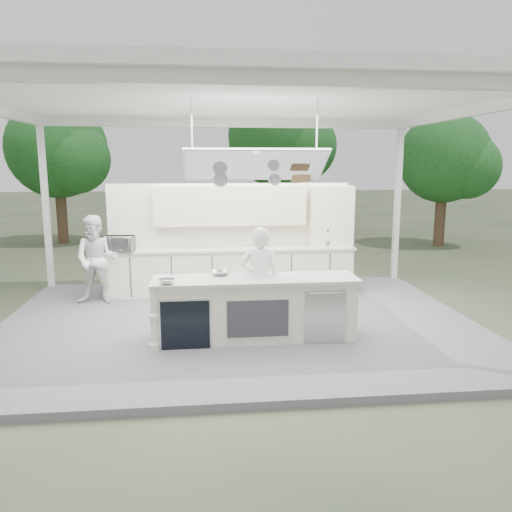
{
  "coord_description": "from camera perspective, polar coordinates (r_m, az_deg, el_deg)",
  "views": [
    {
      "loc": [
        -0.58,
        -8.19,
        2.76
      ],
      "look_at": [
        0.35,
        0.4,
        1.16
      ],
      "focal_mm": 35.0,
      "sensor_mm": 36.0,
      "label": 1
    }
  ],
  "objects": [
    {
      "name": "back_wall_unit",
      "position": [
        10.42,
        -0.51,
        3.93
      ],
      "size": [
        5.05,
        0.48,
        2.25
      ],
      "color": "white",
      "rests_on": "stage_deck"
    },
    {
      "name": "tent",
      "position": [
        8.25,
        -2.2,
        17.08
      ],
      "size": [
        8.2,
        6.2,
        3.86
      ],
      "color": "white",
      "rests_on": "ground"
    },
    {
      "name": "bowl_large",
      "position": [
        7.72,
        -4.09,
        -1.93
      ],
      "size": [
        0.36,
        0.36,
        0.07
      ],
      "primitive_type": "imported",
      "rotation": [
        0.0,
        0.0,
        0.33
      ],
      "color": "silver",
      "rests_on": "demo_island"
    },
    {
      "name": "head_chef",
      "position": [
        7.78,
        0.46,
        -2.85
      ],
      "size": [
        0.68,
        0.5,
        1.7
      ],
      "primitive_type": "imported",
      "rotation": [
        0.0,
        0.0,
        2.98
      ],
      "color": "white",
      "rests_on": "stage_deck"
    },
    {
      "name": "tree_cluster",
      "position": [
        17.97,
        -4.97,
        12.1
      ],
      "size": [
        19.55,
        9.4,
        5.85
      ],
      "color": "#513A28",
      "rests_on": "ground"
    },
    {
      "name": "demo_island",
      "position": [
        7.63,
        -0.23,
        -6.01
      ],
      "size": [
        3.1,
        0.79,
        0.95
      ],
      "color": "white",
      "rests_on": "stage_deck"
    },
    {
      "name": "sous_chef",
      "position": [
        9.96,
        -17.76,
        -0.4
      ],
      "size": [
        0.9,
        0.74,
        1.7
      ],
      "primitive_type": "imported",
      "rotation": [
        0.0,
        0.0,
        -0.12
      ],
      "color": "white",
      "rests_on": "stage_deck"
    },
    {
      "name": "back_counter",
      "position": [
        10.33,
        -2.84,
        -1.63
      ],
      "size": [
        5.08,
        0.72,
        0.95
      ],
      "color": "white",
      "rests_on": "stage_deck"
    },
    {
      "name": "bowl_small",
      "position": [
        7.25,
        -10.15,
        -2.88
      ],
      "size": [
        0.3,
        0.3,
        0.07
      ],
      "primitive_type": "imported",
      "rotation": [
        0.0,
        0.0,
        0.37
      ],
      "color": "#B4B6BB",
      "rests_on": "demo_island"
    },
    {
      "name": "stage_deck",
      "position": [
        8.64,
        -2.05,
        -7.75
      ],
      "size": [
        8.0,
        6.0,
        0.12
      ],
      "primitive_type": "cube",
      "color": "slate",
      "rests_on": "ground"
    },
    {
      "name": "toaster_oven",
      "position": [
        10.14,
        -15.32,
        1.36
      ],
      "size": [
        0.59,
        0.43,
        0.3
      ],
      "primitive_type": "imported",
      "rotation": [
        0.0,
        0.0,
        -0.12
      ],
      "color": "silver",
      "rests_on": "back_counter"
    },
    {
      "name": "ground",
      "position": [
        8.66,
        -2.05,
        -8.12
      ],
      "size": [
        90.0,
        90.0,
        0.0
      ],
      "primitive_type": "plane",
      "color": "#50573C",
      "rests_on": "ground"
    }
  ]
}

